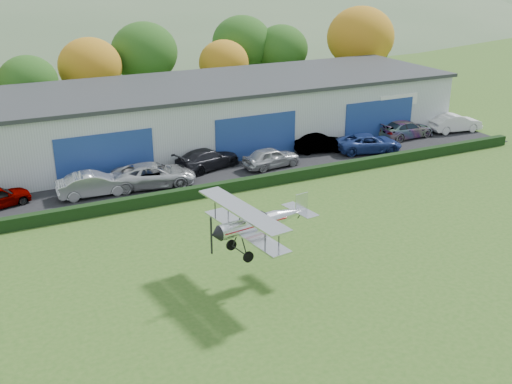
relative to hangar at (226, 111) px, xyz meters
name	(u,v)px	position (x,y,z in m)	size (l,w,h in m)	color
ground	(366,305)	(-5.00, -27.98, -2.66)	(300.00, 300.00, 0.00)	#31581B
apron	(239,166)	(-2.00, -6.98, -2.63)	(48.00, 9.00, 0.05)	black
hedge	(267,180)	(-2.00, -11.78, -2.26)	(46.00, 0.60, 0.80)	black
hangar	(226,111)	(0.00, 0.00, 0.00)	(40.60, 12.60, 5.30)	#B2B7BC
tree_belt	(137,59)	(-4.15, 12.64, 2.95)	(75.70, 13.22, 10.12)	#3D2614
distant_hills	(10,79)	(-9.38, 112.02, -15.70)	(430.00, 196.00, 56.00)	#4C6642
car_1	(94,184)	(-13.45, -8.41, -1.80)	(1.72, 4.92, 1.62)	silver
car_2	(154,175)	(-9.25, -8.43, -1.79)	(2.72, 5.91, 1.64)	silver
car_3	(207,159)	(-4.45, -6.62, -1.82)	(2.19, 5.40, 1.57)	black
car_4	(271,157)	(0.11, -8.44, -1.83)	(1.84, 4.57, 1.56)	silver
car_5	(320,143)	(5.56, -6.76, -1.87)	(1.55, 4.45, 1.47)	gray
car_6	(369,143)	(9.18, -8.56, -1.86)	(2.49, 5.40, 1.50)	navy
car_7	(406,129)	(14.69, -6.52, -1.83)	(2.17, 5.34, 1.55)	gray
car_8	(455,123)	(20.06, -6.93, -1.79)	(1.72, 4.94, 1.63)	silver
biplane	(257,221)	(-8.58, -23.62, 0.60)	(5.73, 6.57, 2.45)	silver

